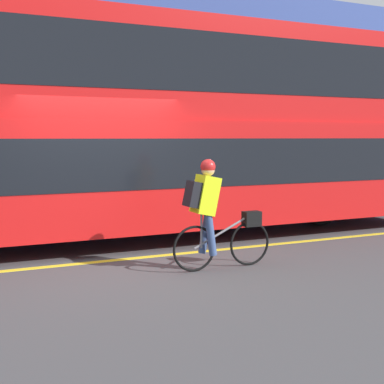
% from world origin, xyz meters
% --- Properties ---
extents(ground_plane, '(80.00, 80.00, 0.00)m').
position_xyz_m(ground_plane, '(0.00, 0.00, 0.00)').
color(ground_plane, '#424244').
extents(road_center_line, '(50.00, 0.14, 0.01)m').
position_xyz_m(road_center_line, '(0.00, 0.16, 0.00)').
color(road_center_line, yellow).
rests_on(road_center_line, ground_plane).
extents(sidewalk_curb, '(60.00, 1.88, 0.14)m').
position_xyz_m(sidewalk_curb, '(0.00, 5.69, 0.07)').
color(sidewalk_curb, gray).
rests_on(sidewalk_curb, ground_plane).
extents(building_facade, '(60.00, 0.30, 6.32)m').
position_xyz_m(building_facade, '(0.00, 6.78, 3.16)').
color(building_facade, '#33478C').
rests_on(building_facade, ground_plane).
extents(bus, '(11.61, 2.58, 3.93)m').
position_xyz_m(bus, '(1.53, 1.63, 2.18)').
color(bus, black).
rests_on(bus, ground_plane).
extents(cyclist_on_bike, '(1.56, 0.32, 1.59)m').
position_xyz_m(cyclist_on_bike, '(1.20, -0.98, 0.86)').
color(cyclist_on_bike, black).
rests_on(cyclist_on_bike, ground_plane).
extents(street_sign_post, '(0.36, 0.09, 2.45)m').
position_xyz_m(street_sign_post, '(-0.90, 5.59, 1.51)').
color(street_sign_post, '#59595B').
rests_on(street_sign_post, sidewalk_curb).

